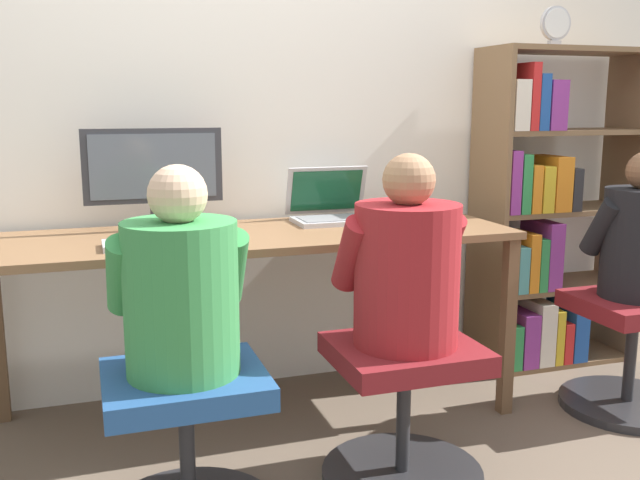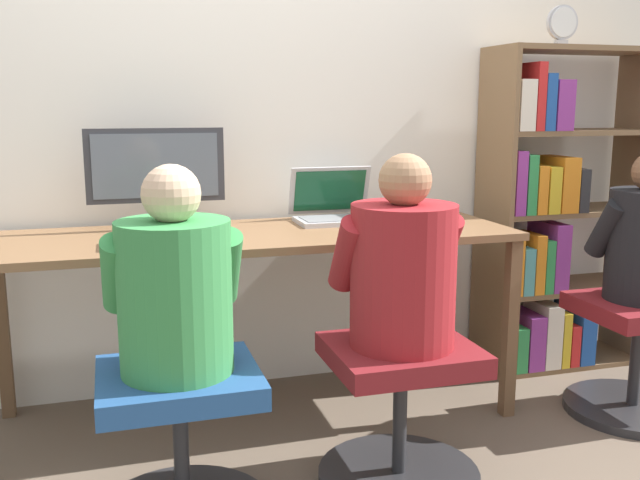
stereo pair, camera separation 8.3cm
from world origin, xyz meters
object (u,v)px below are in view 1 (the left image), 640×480
(office_chair_left, at_px, (187,444))
(person_at_laptop, at_px, (406,266))
(laptop, at_px, (333,210))
(keyboard, at_px, (159,243))
(office_chair_right, at_px, (404,408))
(bookshelf, at_px, (541,229))
(desk_clock, at_px, (556,24))
(office_chair_side, at_px, (631,349))
(person_at_monitor, at_px, (181,288))
(person_near_shelf, at_px, (640,236))
(desktop_monitor, at_px, (154,177))

(office_chair_left, bearing_deg, person_at_laptop, 2.62)
(laptop, relative_size, keyboard, 0.94)
(laptop, xyz_separation_m, office_chair_right, (-0.04, -0.82, -0.56))
(bookshelf, relative_size, desk_clock, 9.04)
(office_chair_left, bearing_deg, office_chair_side, 7.86)
(laptop, height_order, keyboard, laptop)
(office_chair_right, xyz_separation_m, person_at_laptop, (0.00, 0.00, 0.49))
(person_at_monitor, relative_size, desk_clock, 3.64)
(office_chair_side, distance_m, person_near_shelf, 0.48)
(person_at_monitor, height_order, bookshelf, bookshelf)
(bookshelf, bearing_deg, desk_clock, -119.12)
(desktop_monitor, bearing_deg, bookshelf, -0.23)
(person_at_monitor, distance_m, bookshelf, 2.01)
(person_at_monitor, xyz_separation_m, person_at_laptop, (0.73, 0.03, 0.01))
(keyboard, bearing_deg, office_chair_side, -7.83)
(person_near_shelf, bearing_deg, office_chair_left, -172.00)
(laptop, xyz_separation_m, office_chair_left, (-0.77, -0.85, -0.56))
(keyboard, height_order, person_near_shelf, person_near_shelf)
(bookshelf, xyz_separation_m, desk_clock, (-0.04, -0.08, 0.94))
(desktop_monitor, distance_m, person_at_monitor, 0.88)
(keyboard, relative_size, office_chair_left, 0.70)
(desktop_monitor, bearing_deg, laptop, -0.23)
(laptop, bearing_deg, person_at_laptop, -92.52)
(office_chair_right, xyz_separation_m, person_at_monitor, (-0.73, -0.02, 0.48))
(desktop_monitor, distance_m, office_chair_right, 1.31)
(person_at_monitor, bearing_deg, office_chair_side, 7.72)
(keyboard, xyz_separation_m, desk_clock, (1.79, 0.24, 0.83))
(office_chair_side, bearing_deg, office_chair_right, -168.64)
(desk_clock, xyz_separation_m, person_near_shelf, (0.10, -0.50, -0.88))
(desktop_monitor, bearing_deg, person_near_shelf, -17.33)
(person_at_laptop, bearing_deg, desk_clock, 34.76)
(laptop, height_order, office_chair_side, laptop)
(desktop_monitor, xyz_separation_m, laptop, (0.75, -0.00, -0.17))
(desktop_monitor, xyz_separation_m, keyboard, (-0.02, -0.33, -0.20))
(desktop_monitor, distance_m, office_chair_side, 2.09)
(office_chair_right, bearing_deg, keyboard, 146.37)
(keyboard, height_order, person_at_laptop, person_at_laptop)
(keyboard, bearing_deg, office_chair_right, -33.63)
(office_chair_left, relative_size, office_chair_side, 1.00)
(desktop_monitor, xyz_separation_m, office_chair_left, (-0.02, -0.85, -0.73))
(bookshelf, bearing_deg, person_near_shelf, -84.19)
(person_at_monitor, bearing_deg, keyboard, 90.94)
(keyboard, relative_size, person_at_laptop, 0.61)
(office_chair_right, bearing_deg, laptop, 87.50)
(person_at_monitor, height_order, desk_clock, desk_clock)
(keyboard, xyz_separation_m, person_near_shelf, (1.89, -0.26, -0.04))
(bookshelf, bearing_deg, person_at_laptop, -143.58)
(bookshelf, bearing_deg, keyboard, -170.09)
(laptop, height_order, person_near_shelf, person_near_shelf)
(laptop, height_order, person_at_monitor, person_at_monitor)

